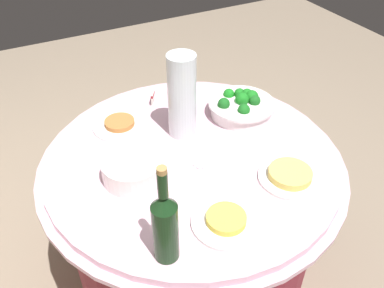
% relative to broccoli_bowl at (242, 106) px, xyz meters
% --- Properties ---
extents(ground_plane, '(6.00, 6.00, 0.00)m').
position_rel_broccoli_bowl_xyz_m(ground_plane, '(-0.14, 0.31, -0.78)').
color(ground_plane, gray).
extents(buffet_table, '(1.16, 1.16, 0.74)m').
position_rel_broccoli_bowl_xyz_m(buffet_table, '(-0.14, 0.31, -0.41)').
color(buffet_table, maroon).
rests_on(buffet_table, ground_plane).
extents(broccoli_bowl, '(0.28, 0.28, 0.11)m').
position_rel_broccoli_bowl_xyz_m(broccoli_bowl, '(0.00, 0.00, 0.00)').
color(broccoli_bowl, white).
rests_on(broccoli_bowl, buffet_table).
extents(plate_stack, '(0.21, 0.21, 0.08)m').
position_rel_broccoli_bowl_xyz_m(plate_stack, '(-0.16, 0.55, -0.00)').
color(plate_stack, white).
rests_on(plate_stack, buffet_table).
extents(wine_bottle, '(0.07, 0.07, 0.34)m').
position_rel_broccoli_bowl_xyz_m(wine_bottle, '(-0.51, 0.58, 0.09)').
color(wine_bottle, '#143216').
rests_on(wine_bottle, buffet_table).
extents(decorative_fruit_vase, '(0.11, 0.11, 0.34)m').
position_rel_broccoli_bowl_xyz_m(decorative_fruit_vase, '(-0.00, 0.28, 0.11)').
color(decorative_fruit_vase, silver).
rests_on(decorative_fruit_vase, buffet_table).
extents(serving_tongs, '(0.14, 0.15, 0.01)m').
position_rel_broccoli_bowl_xyz_m(serving_tongs, '(-0.17, 0.27, -0.04)').
color(serving_tongs, silver).
rests_on(serving_tongs, buffet_table).
extents(food_plate_peanuts, '(0.22, 0.22, 0.03)m').
position_rel_broccoli_bowl_xyz_m(food_plate_peanuts, '(0.15, 0.49, -0.03)').
color(food_plate_peanuts, white).
rests_on(food_plate_peanuts, buffet_table).
extents(food_plate_fried_egg, '(0.22, 0.22, 0.03)m').
position_rel_broccoli_bowl_xyz_m(food_plate_fried_egg, '(-0.49, 0.37, -0.03)').
color(food_plate_fried_egg, white).
rests_on(food_plate_fried_egg, buffet_table).
extents(food_plate_noodles, '(0.22, 0.22, 0.04)m').
position_rel_broccoli_bowl_xyz_m(food_plate_noodles, '(-0.42, 0.07, -0.03)').
color(food_plate_noodles, white).
rests_on(food_plate_noodles, buffet_table).
extents(label_placard_front, '(0.05, 0.03, 0.05)m').
position_rel_broccoli_bowl_xyz_m(label_placard_front, '(0.25, 0.30, -0.01)').
color(label_placard_front, white).
rests_on(label_placard_front, buffet_table).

